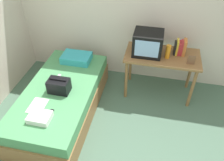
{
  "coord_description": "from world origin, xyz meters",
  "views": [
    {
      "loc": [
        0.44,
        -1.52,
        2.71
      ],
      "look_at": [
        -0.11,
        0.99,
        0.57
      ],
      "focal_mm": 36.0,
      "sensor_mm": 36.0,
      "label": 1
    }
  ],
  "objects_px": {
    "water_bottle": "(168,52)",
    "handbag": "(59,86)",
    "desk": "(162,60)",
    "tv": "(148,43)",
    "folded_towel": "(40,117)",
    "magazine": "(38,106)",
    "remote_dark": "(50,114)",
    "bed": "(62,100)",
    "book_row": "(180,48)",
    "remote_silver": "(58,77)",
    "picture_frame": "(191,60)",
    "pillow": "(76,58)"
  },
  "relations": [
    {
      "from": "handbag",
      "to": "pillow",
      "type": "bearing_deg",
      "value": 91.09
    },
    {
      "from": "desk",
      "to": "tv",
      "type": "xyz_separation_m",
      "value": [
        -0.25,
        -0.01,
        0.28
      ]
    },
    {
      "from": "remote_dark",
      "to": "remote_silver",
      "type": "distance_m",
      "value": 0.76
    },
    {
      "from": "picture_frame",
      "to": "handbag",
      "type": "xyz_separation_m",
      "value": [
        -1.8,
        -0.7,
        -0.24
      ]
    },
    {
      "from": "desk",
      "to": "remote_dark",
      "type": "bearing_deg",
      "value": -135.69
    },
    {
      "from": "desk",
      "to": "handbag",
      "type": "relative_size",
      "value": 3.87
    },
    {
      "from": "bed",
      "to": "magazine",
      "type": "height_order",
      "value": "magazine"
    },
    {
      "from": "desk",
      "to": "remote_silver",
      "type": "bearing_deg",
      "value": -159.27
    },
    {
      "from": "desk",
      "to": "magazine",
      "type": "bearing_deg",
      "value": -142.6
    },
    {
      "from": "desk",
      "to": "handbag",
      "type": "bearing_deg",
      "value": -148.34
    },
    {
      "from": "book_row",
      "to": "magazine",
      "type": "bearing_deg",
      "value": -144.73
    },
    {
      "from": "picture_frame",
      "to": "remote_silver",
      "type": "xyz_separation_m",
      "value": [
        -1.95,
        -0.42,
        -0.33
      ]
    },
    {
      "from": "bed",
      "to": "tv",
      "type": "bearing_deg",
      "value": 33.78
    },
    {
      "from": "water_bottle",
      "to": "book_row",
      "type": "distance_m",
      "value": 0.24
    },
    {
      "from": "pillow",
      "to": "remote_dark",
      "type": "relative_size",
      "value": 3.08
    },
    {
      "from": "desk",
      "to": "tv",
      "type": "distance_m",
      "value": 0.38
    },
    {
      "from": "tv",
      "to": "book_row",
      "type": "xyz_separation_m",
      "value": [
        0.5,
        0.09,
        -0.07
      ]
    },
    {
      "from": "picture_frame",
      "to": "desk",
      "type": "bearing_deg",
      "value": 158.78
    },
    {
      "from": "book_row",
      "to": "picture_frame",
      "type": "xyz_separation_m",
      "value": [
        0.16,
        -0.24,
        -0.04
      ]
    },
    {
      "from": "tv",
      "to": "folded_towel",
      "type": "relative_size",
      "value": 1.57
    },
    {
      "from": "pillow",
      "to": "book_row",
      "type": "bearing_deg",
      "value": 5.64
    },
    {
      "from": "water_bottle",
      "to": "picture_frame",
      "type": "relative_size",
      "value": 1.59
    },
    {
      "from": "bed",
      "to": "book_row",
      "type": "bearing_deg",
      "value": 27.74
    },
    {
      "from": "desk",
      "to": "picture_frame",
      "type": "height_order",
      "value": "picture_frame"
    },
    {
      "from": "book_row",
      "to": "folded_towel",
      "type": "relative_size",
      "value": 0.88
    },
    {
      "from": "water_bottle",
      "to": "magazine",
      "type": "distance_m",
      "value": 2.03
    },
    {
      "from": "bed",
      "to": "remote_dark",
      "type": "distance_m",
      "value": 0.59
    },
    {
      "from": "water_bottle",
      "to": "handbag",
      "type": "bearing_deg",
      "value": -151.57
    },
    {
      "from": "tv",
      "to": "remote_dark",
      "type": "height_order",
      "value": "tv"
    },
    {
      "from": "water_bottle",
      "to": "book_row",
      "type": "height_order",
      "value": "book_row"
    },
    {
      "from": "folded_towel",
      "to": "pillow",
      "type": "bearing_deg",
      "value": 89.06
    },
    {
      "from": "book_row",
      "to": "handbag",
      "type": "bearing_deg",
      "value": -150.09
    },
    {
      "from": "desk",
      "to": "book_row",
      "type": "height_order",
      "value": "book_row"
    },
    {
      "from": "desk",
      "to": "tv",
      "type": "height_order",
      "value": "tv"
    },
    {
      "from": "tv",
      "to": "magazine",
      "type": "height_order",
      "value": "tv"
    },
    {
      "from": "bed",
      "to": "tv",
      "type": "relative_size",
      "value": 4.55
    },
    {
      "from": "bed",
      "to": "book_row",
      "type": "distance_m",
      "value": 2.0
    },
    {
      "from": "picture_frame",
      "to": "magazine",
      "type": "relative_size",
      "value": 0.47
    },
    {
      "from": "tv",
      "to": "magazine",
      "type": "relative_size",
      "value": 1.52
    },
    {
      "from": "book_row",
      "to": "handbag",
      "type": "relative_size",
      "value": 0.82
    },
    {
      "from": "tv",
      "to": "picture_frame",
      "type": "relative_size",
      "value": 3.25
    },
    {
      "from": "bed",
      "to": "handbag",
      "type": "bearing_deg",
      "value": -60.8
    },
    {
      "from": "water_bottle",
      "to": "remote_silver",
      "type": "relative_size",
      "value": 1.49
    },
    {
      "from": "picture_frame",
      "to": "remote_dark",
      "type": "relative_size",
      "value": 0.87
    },
    {
      "from": "bed",
      "to": "magazine",
      "type": "distance_m",
      "value": 0.51
    },
    {
      "from": "picture_frame",
      "to": "magazine",
      "type": "bearing_deg",
      "value": -152.24
    },
    {
      "from": "desk",
      "to": "book_row",
      "type": "xyz_separation_m",
      "value": [
        0.25,
        0.09,
        0.21
      ]
    },
    {
      "from": "pillow",
      "to": "picture_frame",
      "type": "bearing_deg",
      "value": -2.54
    },
    {
      "from": "water_bottle",
      "to": "remote_dark",
      "type": "distance_m",
      "value": 1.92
    },
    {
      "from": "remote_silver",
      "to": "handbag",
      "type": "bearing_deg",
      "value": -62.94
    }
  ]
}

